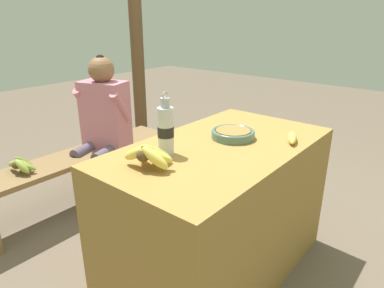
{
  "coord_description": "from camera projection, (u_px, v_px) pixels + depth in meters",
  "views": [
    {
      "loc": [
        -1.33,
        -0.91,
        1.37
      ],
      "look_at": [
        -0.16,
        0.05,
        0.8
      ],
      "focal_mm": 32.0,
      "sensor_mm": 36.0,
      "label": 1
    }
  ],
  "objects": [
    {
      "name": "seated_vendor",
      "position": [
        102.0,
        120.0,
        2.58
      ],
      "size": [
        0.46,
        0.43,
        1.11
      ],
      "rotation": [
        0.0,
        0.0,
        3.45
      ],
      "color": "#564C60",
      "rests_on": "ground_plane"
    },
    {
      "name": "water_bottle",
      "position": [
        166.0,
        130.0,
        1.56
      ],
      "size": [
        0.08,
        0.08,
        0.3
      ],
      "color": "silver",
      "rests_on": "market_counter"
    },
    {
      "name": "ground_plane",
      "position": [
        216.0,
        267.0,
        1.99
      ],
      "size": [
        12.0,
        12.0,
        0.0
      ],
      "primitive_type": "plane",
      "color": "brown"
    },
    {
      "name": "wooden_bench",
      "position": [
        78.0,
        163.0,
        2.55
      ],
      "size": [
        1.57,
        0.32,
        0.41
      ],
      "color": "brown",
      "rests_on": "ground_plane"
    },
    {
      "name": "loose_banana_front",
      "position": [
        292.0,
        138.0,
        1.76
      ],
      "size": [
        0.18,
        0.11,
        0.04
      ],
      "rotation": [
        0.0,
        0.0,
        0.43
      ],
      "color": "#E0C64C",
      "rests_on": "market_counter"
    },
    {
      "name": "market_counter",
      "position": [
        218.0,
        211.0,
        1.85
      ],
      "size": [
        1.25,
        0.7,
        0.76
      ],
      "color": "olive",
      "rests_on": "ground_plane"
    },
    {
      "name": "banana_bunch_green",
      "position": [
        21.0,
        164.0,
        2.21
      ],
      "size": [
        0.15,
        0.25,
        0.13
      ],
      "color": "#4C381E",
      "rests_on": "wooden_bench"
    },
    {
      "name": "serving_bowl",
      "position": [
        233.0,
        133.0,
        1.8
      ],
      "size": [
        0.23,
        0.23,
        0.05
      ],
      "color": "#4C6B5B",
      "rests_on": "market_counter"
    },
    {
      "name": "support_post_far",
      "position": [
        136.0,
        29.0,
        3.21
      ],
      "size": [
        0.12,
        0.12,
        2.5
      ],
      "color": "brown",
      "rests_on": "ground_plane"
    },
    {
      "name": "banana_bunch_ripe",
      "position": [
        149.0,
        154.0,
        1.43
      ],
      "size": [
        0.18,
        0.25,
        0.13
      ],
      "color": "#4C381E",
      "rests_on": "market_counter"
    }
  ]
}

